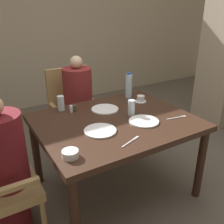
{
  "coord_description": "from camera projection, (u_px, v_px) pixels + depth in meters",
  "views": [
    {
      "loc": [
        -1.03,
        -1.66,
        1.65
      ],
      "look_at": [
        0.0,
        0.05,
        0.79
      ],
      "focal_mm": 40.0,
      "sensor_mm": 36.0,
      "label": 1
    }
  ],
  "objects": [
    {
      "name": "pepper_shaker",
      "position": [
        75.0,
        108.0,
        2.31
      ],
      "size": [
        0.03,
        0.03,
        0.06
      ],
      "color": "#4C3D2D",
      "rests_on": "dining_table"
    },
    {
      "name": "dining_table",
      "position": [
        115.0,
        128.0,
        2.19
      ],
      "size": [
        1.32,
        1.07,
        0.74
      ],
      "color": "#331E14",
      "rests_on": "ground_plane"
    },
    {
      "name": "chair_far_side",
      "position": [
        74.0,
        108.0,
        2.99
      ],
      "size": [
        0.52,
        0.52,
        0.98
      ],
      "color": "#A88451",
      "rests_on": "ground_plane"
    },
    {
      "name": "plate_main_right",
      "position": [
        100.0,
        131.0,
        1.95
      ],
      "size": [
        0.26,
        0.26,
        0.01
      ],
      "color": "white",
      "rests_on": "dining_table"
    },
    {
      "name": "teacup_with_saucer",
      "position": [
        141.0,
        99.0,
        2.54
      ],
      "size": [
        0.11,
        0.11,
        0.07
      ],
      "color": "white",
      "rests_on": "dining_table"
    },
    {
      "name": "knife_beside_plate",
      "position": [
        131.0,
        141.0,
        1.81
      ],
      "size": [
        0.19,
        0.08,
        0.0
      ],
      "color": "silver",
      "rests_on": "dining_table"
    },
    {
      "name": "plate_main_left",
      "position": [
        105.0,
        109.0,
        2.35
      ],
      "size": [
        0.26,
        0.26,
        0.01
      ],
      "color": "white",
      "rests_on": "dining_table"
    },
    {
      "name": "diner_in_far_chair",
      "position": [
        79.0,
        106.0,
        2.84
      ],
      "size": [
        0.32,
        0.32,
        1.16
      ],
      "color": "maroon",
      "rests_on": "ground_plane"
    },
    {
      "name": "wall_back",
      "position": [
        30.0,
        22.0,
        3.94
      ],
      "size": [
        8.0,
        0.06,
        2.8
      ],
      "color": "tan",
      "rests_on": "ground_plane"
    },
    {
      "name": "fork_beside_plate",
      "position": [
        178.0,
        117.0,
        2.19
      ],
      "size": [
        0.19,
        0.05,
        0.0
      ],
      "color": "silver",
      "rests_on": "dining_table"
    },
    {
      "name": "glass_tall_mid",
      "position": [
        131.0,
        108.0,
        2.22
      ],
      "size": [
        0.06,
        0.06,
        0.14
      ],
      "color": "silver",
      "rests_on": "dining_table"
    },
    {
      "name": "diner_in_left_chair",
      "position": [
        6.0,
        168.0,
        1.78
      ],
      "size": [
        0.32,
        0.32,
        1.12
      ],
      "color": "#5B1419",
      "rests_on": "ground_plane"
    },
    {
      "name": "water_bottle",
      "position": [
        129.0,
        86.0,
        2.63
      ],
      "size": [
        0.07,
        0.07,
        0.27
      ],
      "color": "silver",
      "rests_on": "dining_table"
    },
    {
      "name": "plate_dessert_center",
      "position": [
        144.0,
        121.0,
        2.11
      ],
      "size": [
        0.26,
        0.26,
        0.01
      ],
      "color": "white",
      "rests_on": "dining_table"
    },
    {
      "name": "ground_plane",
      "position": [
        115.0,
        188.0,
        2.44
      ],
      "size": [
        16.0,
        16.0,
        0.0
      ],
      "primitive_type": "plane",
      "color": "#60564C"
    },
    {
      "name": "salt_shaker",
      "position": [
        71.0,
        109.0,
        2.29
      ],
      "size": [
        0.03,
        0.03,
        0.07
      ],
      "color": "white",
      "rests_on": "dining_table"
    },
    {
      "name": "glass_tall_near",
      "position": [
        61.0,
        103.0,
        2.32
      ],
      "size": [
        0.06,
        0.06,
        0.14
      ],
      "color": "silver",
      "rests_on": "dining_table"
    },
    {
      "name": "bowl_small",
      "position": [
        70.0,
        154.0,
        1.61
      ],
      "size": [
        0.11,
        0.11,
        0.05
      ],
      "color": "white",
      "rests_on": "dining_table"
    }
  ]
}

